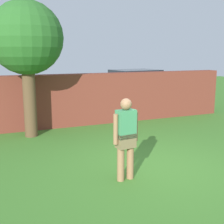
# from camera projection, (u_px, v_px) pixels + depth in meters

# --- Properties ---
(ground_plane) EXTENTS (40.00, 40.00, 0.00)m
(ground_plane) POSITION_uv_depth(u_px,v_px,m) (157.00, 167.00, 6.58)
(ground_plane) COLOR #3D7528
(brick_wall) EXTENTS (13.60, 0.50, 1.76)m
(brick_wall) POSITION_uv_depth(u_px,v_px,m) (47.00, 102.00, 9.89)
(brick_wall) COLOR brown
(brick_wall) RESTS_ON ground
(tree) EXTENTS (2.09, 2.09, 3.93)m
(tree) POSITION_uv_depth(u_px,v_px,m) (26.00, 40.00, 8.48)
(tree) COLOR brown
(tree) RESTS_ON ground
(person) EXTENTS (0.54, 0.26, 1.62)m
(person) POSITION_uv_depth(u_px,v_px,m) (126.00, 136.00, 5.76)
(person) COLOR #9E704C
(person) RESTS_ON ground
(car) EXTENTS (4.39, 2.34, 1.72)m
(car) POSITION_uv_depth(u_px,v_px,m) (135.00, 89.00, 13.54)
(car) COLOR black
(car) RESTS_ON ground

